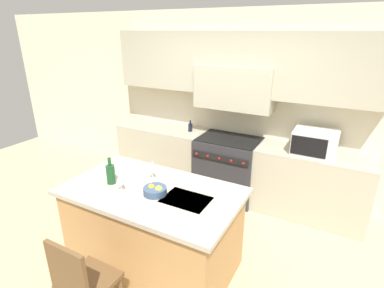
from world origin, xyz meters
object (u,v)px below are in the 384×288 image
object	(u,v)px
fruit_bowl	(155,190)
wine_glass_near	(120,178)
wine_glass_far	(152,167)
oil_bottle_on_counter	(190,127)
wine_bottle	(111,174)
range_stove	(228,167)
island_chair	(81,280)
microwave	(315,142)

from	to	relation	value
fruit_bowl	wine_glass_near	bearing A→B (deg)	-160.20
wine_glass_far	oil_bottle_on_counter	distance (m)	1.66
wine_bottle	wine_glass_far	bearing A→B (deg)	40.90
wine_bottle	fruit_bowl	world-z (taller)	wine_bottle
range_stove	oil_bottle_on_counter	world-z (taller)	oil_bottle_on_counter
range_stove	oil_bottle_on_counter	bearing A→B (deg)	176.71
oil_bottle_on_counter	island_chair	bearing A→B (deg)	-80.21
microwave	island_chair	bearing A→B (deg)	-116.95
wine_glass_far	oil_bottle_on_counter	xyz separation A→B (m)	(-0.42, 1.60, -0.08)
microwave	wine_glass_near	size ratio (longest dim) A/B	2.54
island_chair	fruit_bowl	size ratio (longest dim) A/B	4.03
microwave	fruit_bowl	world-z (taller)	microwave
range_stove	fruit_bowl	size ratio (longest dim) A/B	4.07
island_chair	wine_glass_near	xyz separation A→B (m)	(-0.17, 0.73, 0.55)
fruit_bowl	oil_bottle_on_counter	world-z (taller)	oil_bottle_on_counter
island_chair	fruit_bowl	bearing A→B (deg)	79.54
range_stove	fruit_bowl	distance (m)	1.88
microwave	island_chair	world-z (taller)	microwave
island_chair	oil_bottle_on_counter	size ratio (longest dim) A/B	5.29
island_chair	oil_bottle_on_counter	distance (m)	2.77
fruit_bowl	wine_glass_far	bearing A→B (deg)	129.39
range_stove	microwave	distance (m)	1.31
wine_bottle	fruit_bowl	distance (m)	0.53
island_chair	wine_glass_near	size ratio (longest dim) A/B	4.34
wine_glass_far	range_stove	bearing A→B (deg)	80.91
wine_bottle	range_stove	bearing A→B (deg)	72.71
range_stove	wine_bottle	world-z (taller)	wine_bottle
wine_glass_near	wine_glass_far	size ratio (longest dim) A/B	1.00
wine_glass_near	oil_bottle_on_counter	xyz separation A→B (m)	(-0.30, 1.96, -0.08)
wine_glass_near	microwave	bearing A→B (deg)	51.82
microwave	wine_glass_far	distance (m)	2.11
microwave	wine_glass_far	bearing A→B (deg)	-131.66
island_chair	oil_bottle_on_counter	world-z (taller)	oil_bottle_on_counter
wine_glass_near	fruit_bowl	size ratio (longest dim) A/B	0.93
microwave	island_chair	size ratio (longest dim) A/B	0.58
island_chair	wine_bottle	size ratio (longest dim) A/B	3.21
microwave	wine_glass_near	distance (m)	2.47
range_stove	wine_bottle	size ratio (longest dim) A/B	3.24
wine_bottle	oil_bottle_on_counter	xyz separation A→B (m)	(-0.10, 1.88, -0.04)
wine_glass_far	fruit_bowl	distance (m)	0.34
wine_bottle	oil_bottle_on_counter	size ratio (longest dim) A/B	1.65
range_stove	fruit_bowl	world-z (taller)	fruit_bowl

